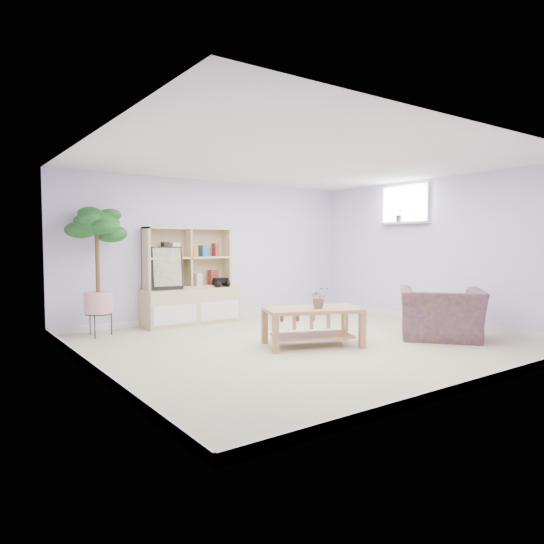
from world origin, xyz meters
TOP-DOWN VIEW (x-y plane):
  - floor at (0.00, 0.00)m, footprint 5.50×5.00m
  - ceiling at (0.00, 0.00)m, footprint 5.50×5.00m
  - walls at (0.00, 0.00)m, footprint 5.51×5.01m
  - baseboard at (0.00, 0.00)m, footprint 5.50×5.00m
  - window at (2.73, 0.60)m, footprint 0.10×0.98m
  - window_sill at (2.67, 0.60)m, footprint 0.14×1.00m
  - storage_unit at (-0.59, 2.24)m, footprint 1.59×0.53m
  - poster at (-1.03, 2.18)m, footprint 0.51×0.20m
  - toy_truck at (-0.08, 2.15)m, footprint 0.34×0.24m
  - coffee_table at (-0.05, -0.20)m, footprint 1.38×1.07m
  - table_plant at (-0.00, -0.28)m, footprint 0.30×0.28m
  - floor_tree at (-2.13, 2.05)m, footprint 0.73×0.73m
  - armchair at (1.69, -0.90)m, footprint 1.42×1.44m
  - sill_plant at (2.67, 0.68)m, footprint 0.16×0.14m

SIDE VIEW (x-z plane):
  - floor at x=0.00m, z-range -0.01..0.01m
  - baseboard at x=0.00m, z-range 0.00..0.10m
  - coffee_table at x=-0.05m, z-range 0.00..0.50m
  - armchair at x=1.69m, z-range 0.00..0.80m
  - table_plant at x=0.00m, z-range 0.50..0.77m
  - toy_truck at x=-0.08m, z-range 0.59..0.77m
  - storage_unit at x=-0.59m, z-range 0.00..1.59m
  - floor_tree at x=-2.13m, z-range 0.00..1.86m
  - poster at x=-1.03m, z-range 0.59..1.28m
  - walls at x=0.00m, z-range 0.00..2.40m
  - window_sill at x=2.67m, z-range 1.66..1.70m
  - sill_plant at x=2.67m, z-range 1.70..1.96m
  - window at x=2.73m, z-range 1.66..2.34m
  - ceiling at x=0.00m, z-range 2.40..2.40m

